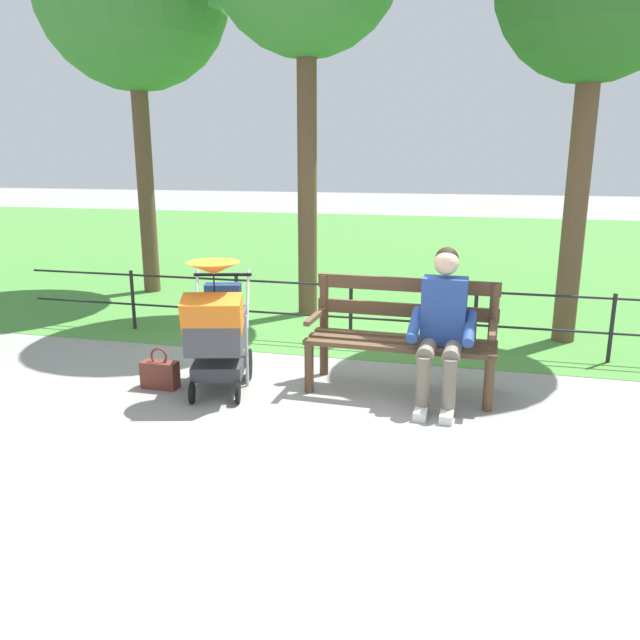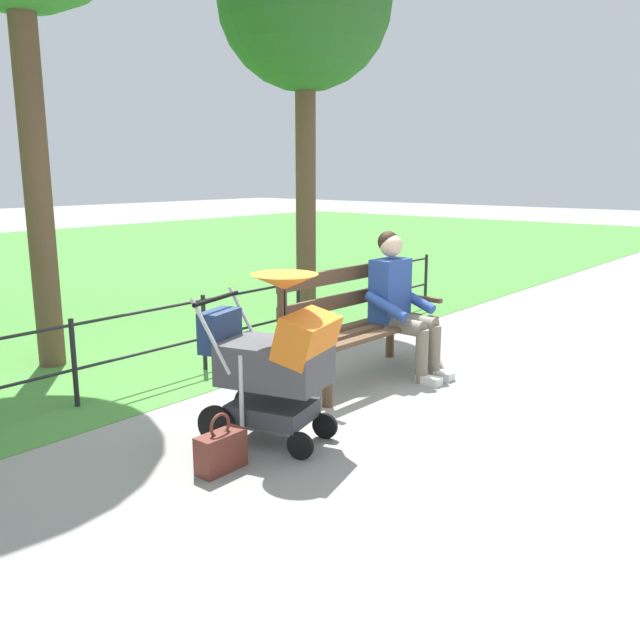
{
  "view_description": "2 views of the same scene",
  "coord_description": "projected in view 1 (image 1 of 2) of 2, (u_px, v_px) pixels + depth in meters",
  "views": [
    {
      "loc": [
        -1.28,
        5.17,
        1.99
      ],
      "look_at": [
        -0.01,
        0.07,
        0.63
      ],
      "focal_mm": 35.51,
      "sensor_mm": 36.0,
      "label": 1
    },
    {
      "loc": [
        3.94,
        3.3,
        1.79
      ],
      "look_at": [
        -0.12,
        -0.05,
        0.63
      ],
      "focal_mm": 37.87,
      "sensor_mm": 36.0,
      "label": 2
    }
  ],
  "objects": [
    {
      "name": "stroller",
      "position": [
        217.0,
        325.0,
        5.37
      ],
      "size": [
        0.7,
        0.97,
        1.15
      ],
      "color": "black",
      "rests_on": "ground"
    },
    {
      "name": "handbag",
      "position": [
        160.0,
        374.0,
        5.57
      ],
      "size": [
        0.32,
        0.14,
        0.37
      ],
      "color": "brown",
      "rests_on": "ground"
    },
    {
      "name": "ground_plane",
      "position": [
        321.0,
        386.0,
        5.65
      ],
      "size": [
        60.0,
        60.0,
        0.0
      ],
      "primitive_type": "plane",
      "color": "gray"
    },
    {
      "name": "park_bench",
      "position": [
        402.0,
        331.0,
        5.46
      ],
      "size": [
        1.62,
        0.65,
        0.96
      ],
      "color": "brown",
      "rests_on": "ground"
    },
    {
      "name": "park_fence",
      "position": [
        376.0,
        308.0,
        6.72
      ],
      "size": [
        7.84,
        0.04,
        0.7
      ],
      "color": "black",
      "rests_on": "ground"
    },
    {
      "name": "grass_lawn",
      "position": [
        417.0,
        249.0,
        13.91
      ],
      "size": [
        40.0,
        16.0,
        0.01
      ],
      "primitive_type": "cube",
      "color": "#478438",
      "rests_on": "ground"
    },
    {
      "name": "person_on_bench",
      "position": [
        442.0,
        323.0,
        5.13
      ],
      "size": [
        0.54,
        0.74,
        1.28
      ],
      "color": "slate",
      "rests_on": "ground"
    }
  ]
}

